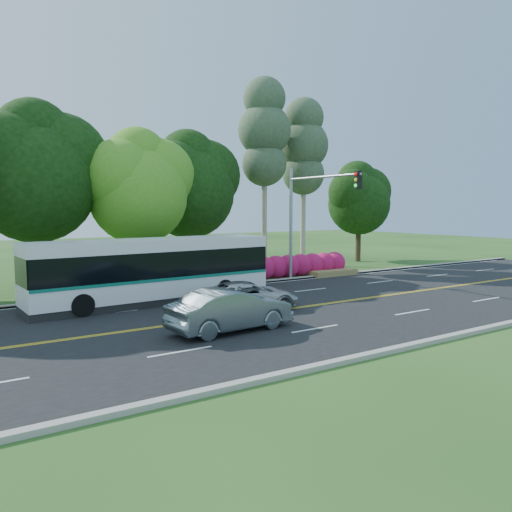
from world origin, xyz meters
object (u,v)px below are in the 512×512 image
sedan (231,310)px  suv (248,296)px  transit_bus (153,271)px  traffic_signal (310,206)px

sedan → suv: sedan is taller
transit_bus → sedan: 6.86m
traffic_signal → sedan: size_ratio=1.47×
sedan → suv: size_ratio=1.04×
traffic_signal → suv: traffic_signal is taller
traffic_signal → transit_bus: bearing=-176.4°
sedan → traffic_signal: bearing=-57.1°
transit_bus → suv: bearing=-57.5°
transit_bus → sedan: (0.32, -6.81, -0.73)m
transit_bus → suv: 4.95m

